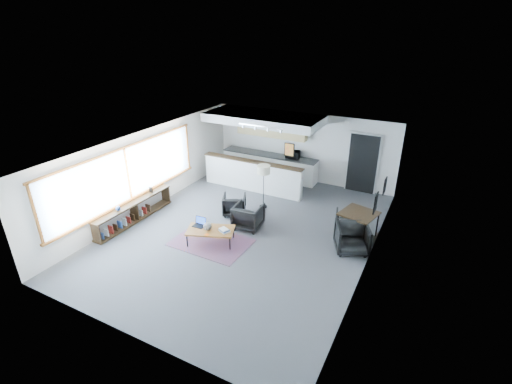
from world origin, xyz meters
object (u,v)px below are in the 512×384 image
at_px(coffee_table, 210,230).
at_px(floor_lamp, 264,171).
at_px(armchair_left, 234,204).
at_px(laptop, 200,223).
at_px(dining_chair_far, 348,224).
at_px(dining_chair_near, 352,239).
at_px(microwave, 293,154).
at_px(dining_table, 359,215).
at_px(book_stack, 224,230).
at_px(ceramic_pot, 208,226).
at_px(armchair_right, 248,215).

distance_m(coffee_table, floor_lamp, 2.80).
xyz_separation_m(coffee_table, floor_lamp, (0.31, 2.63, 0.89)).
bearing_deg(armchair_left, floor_lamp, -149.15).
height_order(laptop, dining_chair_far, laptop).
relative_size(laptop, dining_chair_near, 0.46).
distance_m(laptop, microwave, 5.13).
relative_size(dining_chair_near, dining_chair_far, 1.14).
xyz_separation_m(dining_table, microwave, (-3.20, 2.95, 0.40)).
xyz_separation_m(laptop, book_stack, (0.78, 0.02, -0.03)).
bearing_deg(floor_lamp, coffee_table, -96.82).
height_order(armchair_left, dining_chair_near, dining_chair_near).
bearing_deg(armchair_left, laptop, 61.34).
relative_size(ceramic_pot, armchair_right, 0.28).
relative_size(book_stack, dining_chair_near, 0.47).
bearing_deg(dining_table, dining_chair_far, 171.31).
xyz_separation_m(laptop, dining_table, (3.90, 2.09, 0.22)).
distance_m(armchair_left, floor_lamp, 1.40).
height_order(armchair_right, floor_lamp, floor_lamp).
bearing_deg(dining_chair_far, floor_lamp, -23.30).
xyz_separation_m(laptop, dining_chair_far, (3.64, 2.13, -0.16)).
bearing_deg(floor_lamp, laptop, -105.38).
xyz_separation_m(armchair_right, microwave, (-0.21, 3.89, 0.70)).
distance_m(coffee_table, dining_chair_far, 3.92).
xyz_separation_m(laptop, microwave, (0.70, 5.04, 0.62)).
xyz_separation_m(laptop, armchair_right, (0.91, 1.15, -0.08)).
bearing_deg(armchair_left, microwave, -124.80).
xyz_separation_m(coffee_table, armchair_right, (0.51, 1.22, 0.02)).
bearing_deg(dining_chair_near, armchair_right, 159.23).
xyz_separation_m(armchair_left, dining_chair_near, (3.83, -0.37, 0.01)).
xyz_separation_m(floor_lamp, dining_chair_near, (3.23, -1.24, -0.91)).
bearing_deg(dining_chair_far, dining_table, 156.40).
bearing_deg(laptop, armchair_right, 49.86).
relative_size(ceramic_pot, book_stack, 0.67).
distance_m(laptop, armchair_right, 1.47).
bearing_deg(microwave, floor_lamp, -99.13).
distance_m(armchair_right, floor_lamp, 1.67).
distance_m(book_stack, floor_lamp, 2.67).
distance_m(coffee_table, book_stack, 0.41).
xyz_separation_m(ceramic_pot, armchair_left, (-0.23, 1.82, -0.17)).
relative_size(armchair_left, dining_chair_far, 1.11).
height_order(armchair_left, dining_table, dining_table).
height_order(dining_chair_near, microwave, microwave).
bearing_deg(laptop, floor_lamp, 72.66).
height_order(ceramic_pot, dining_table, dining_table).
relative_size(armchair_left, microwave, 1.40).
relative_size(armchair_left, dining_chair_near, 0.98).
distance_m(coffee_table, microwave, 5.17).
bearing_deg(microwave, ceramic_pot, -103.25).
xyz_separation_m(coffee_table, book_stack, (0.39, 0.09, 0.07)).
relative_size(coffee_table, dining_chair_far, 2.24).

